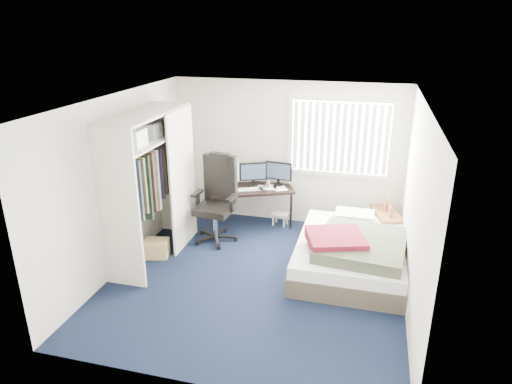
{
  "coord_description": "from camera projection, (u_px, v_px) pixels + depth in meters",
  "views": [
    {
      "loc": [
        1.4,
        -5.43,
        3.41
      ],
      "look_at": [
        -0.11,
        0.4,
        1.15
      ],
      "focal_mm": 32.0,
      "sensor_mm": 36.0,
      "label": 1
    }
  ],
  "objects": [
    {
      "name": "room_shell",
      "position": [
        257.0,
        177.0,
        5.92
      ],
      "size": [
        4.2,
        4.2,
        4.2
      ],
      "color": "silver",
      "rests_on": "ground"
    },
    {
      "name": "desk",
      "position": [
        251.0,
        185.0,
        7.91
      ],
      "size": [
        1.56,
        1.18,
        1.16
      ],
      "color": "black",
      "rests_on": "ground"
    },
    {
      "name": "closet",
      "position": [
        150.0,
        172.0,
        6.61
      ],
      "size": [
        0.64,
        1.84,
        2.22
      ],
      "color": "beige",
      "rests_on": "ground"
    },
    {
      "name": "ground",
      "position": [
        257.0,
        278.0,
        6.45
      ],
      "size": [
        4.2,
        4.2,
        0.0
      ],
      "primitive_type": "plane",
      "color": "black",
      "rests_on": "ground"
    },
    {
      "name": "pine_box",
      "position": [
        156.0,
        248.0,
        7.0
      ],
      "size": [
        0.41,
        0.35,
        0.27
      ],
      "primitive_type": "cube",
      "rotation": [
        0.0,
        0.0,
        0.22
      ],
      "color": "tan",
      "rests_on": "ground"
    },
    {
      "name": "window_assembly",
      "position": [
        340.0,
        138.0,
        7.53
      ],
      "size": [
        1.72,
        0.09,
        1.32
      ],
      "color": "white",
      "rests_on": "ground"
    },
    {
      "name": "bed",
      "position": [
        351.0,
        252.0,
        6.59
      ],
      "size": [
        1.56,
        2.05,
        0.67
      ],
      "color": "#453D32",
      "rests_on": "ground"
    },
    {
      "name": "office_chair",
      "position": [
        217.0,
        207.0,
        7.46
      ],
      "size": [
        0.73,
        0.73,
        1.43
      ],
      "color": "black",
      "rests_on": "ground"
    },
    {
      "name": "nightstand",
      "position": [
        386.0,
        216.0,
        7.44
      ],
      "size": [
        0.55,
        0.79,
        0.67
      ],
      "color": "brown",
      "rests_on": "ground"
    },
    {
      "name": "footstool",
      "position": [
        280.0,
        216.0,
        8.08
      ],
      "size": [
        0.31,
        0.27,
        0.23
      ],
      "color": "white",
      "rests_on": "ground"
    }
  ]
}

